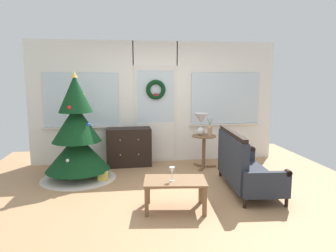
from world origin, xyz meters
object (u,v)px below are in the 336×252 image
object	(u,v)px
dresser_cabinet	(129,147)
flower_vase	(210,130)
table_lamp	(201,121)
gift_box	(103,176)
side_table	(204,145)
coffee_table	(175,184)
settee_sofa	(243,167)
wine_glass	(172,171)
christmas_tree	(77,139)

from	to	relation	value
dresser_cabinet	flower_vase	size ratio (longest dim) A/B	2.60
table_lamp	gift_box	bearing A→B (deg)	-163.02
side_table	flower_vase	size ratio (longest dim) A/B	1.89
coffee_table	gift_box	bearing A→B (deg)	127.49
settee_sofa	wine_glass	bearing A→B (deg)	-152.78
flower_vase	christmas_tree	bearing A→B (deg)	-173.58
gift_box	flower_vase	bearing A→B (deg)	13.12
christmas_tree	dresser_cabinet	size ratio (longest dim) A/B	2.11
flower_vase	gift_box	distance (m)	2.22
gift_box	coffee_table	bearing A→B (deg)	-52.51
christmas_tree	gift_box	distance (m)	0.80
settee_sofa	table_lamp	world-z (taller)	table_lamp
christmas_tree	coffee_table	world-z (taller)	christmas_tree
side_table	wine_glass	bearing A→B (deg)	-115.87
coffee_table	wine_glass	bearing A→B (deg)	-138.63
table_lamp	wine_glass	distance (m)	2.22
dresser_cabinet	coffee_table	size ratio (longest dim) A/B	1.01
dresser_cabinet	side_table	distance (m)	1.53
gift_box	christmas_tree	bearing A→B (deg)	155.95
christmas_tree	flower_vase	distance (m)	2.52
dresser_cabinet	coffee_table	xyz separation A→B (m)	(0.58, -2.31, -0.03)
christmas_tree	coffee_table	bearing A→B (deg)	-46.40
settee_sofa	coffee_table	xyz separation A→B (m)	(-1.21, -0.60, -0.02)
settee_sofa	coffee_table	bearing A→B (deg)	-153.44
table_lamp	side_table	bearing A→B (deg)	-33.69
coffee_table	side_table	bearing A→B (deg)	64.80
side_table	flower_vase	distance (m)	0.33
settee_sofa	side_table	xyz separation A→B (m)	(-0.31, 1.31, 0.10)
side_table	wine_glass	xyz separation A→B (m)	(-0.95, -1.96, 0.09)
coffee_table	gift_box	world-z (taller)	coffee_table
side_table	coffee_table	distance (m)	2.12
side_table	coffee_table	bearing A→B (deg)	-115.20
settee_sofa	christmas_tree	bearing A→B (deg)	160.30
dresser_cabinet	side_table	world-z (taller)	dresser_cabinet
table_lamp	gift_box	size ratio (longest dim) A/B	2.51
christmas_tree	wine_glass	size ratio (longest dim) A/B	9.84
christmas_tree	dresser_cabinet	distance (m)	1.22
gift_box	side_table	bearing A→B (deg)	15.41
dresser_cabinet	settee_sofa	distance (m)	2.47
side_table	gift_box	size ratio (longest dim) A/B	3.78
dresser_cabinet	table_lamp	distance (m)	1.57
wine_glass	gift_box	bearing A→B (deg)	125.39
coffee_table	wine_glass	distance (m)	0.21
settee_sofa	coffee_table	size ratio (longest dim) A/B	1.79
coffee_table	gift_box	distance (m)	1.76
table_lamp	flower_vase	xyz separation A→B (m)	(0.16, -0.10, -0.17)
settee_sofa	gift_box	xyz separation A→B (m)	(-2.27, 0.77, -0.29)
flower_vase	gift_box	world-z (taller)	flower_vase
dresser_cabinet	wine_glass	world-z (taller)	dresser_cabinet
christmas_tree	settee_sofa	size ratio (longest dim) A/B	1.19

